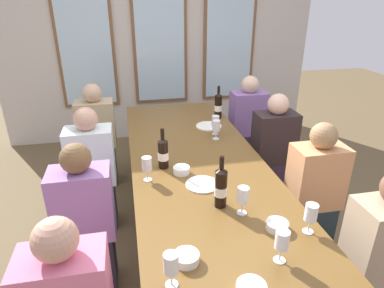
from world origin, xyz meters
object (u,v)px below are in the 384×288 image
Objects in this scene: tasting_bowl_1 at (277,226)px; wine_glass_4 at (216,127)px; dining_table at (197,167)px; wine_glass_3 at (282,241)px; wine_glass_1 at (311,213)px; seated_person_4 at (98,138)px; tasting_bowl_3 at (181,170)px; white_plate_0 at (202,184)px; tasting_bowl_2 at (186,258)px; white_plate_1 at (209,126)px; wine_glass_0 at (147,165)px; seated_person_3 at (313,195)px; wine_glass_2 at (171,265)px; wine_bottle_0 at (221,187)px; seated_person_2 at (86,224)px; wine_glass_5 at (215,122)px; wine_glass_6 at (243,196)px; seated_person_7 at (378,263)px; wine_bottle_1 at (218,106)px; seated_person_1 at (273,153)px; seated_person_5 at (247,127)px; seated_person_0 at (93,173)px; wine_bottle_2 at (163,153)px.

wine_glass_4 reaches higher than tasting_bowl_1.
wine_glass_3 reaches higher than dining_table.
wine_glass_1 is 0.16× the size of seated_person_4.
white_plate_0 is at bearing -59.66° from tasting_bowl_3.
tasting_bowl_2 is 0.46m from wine_glass_3.
tasting_bowl_3 reaches higher than white_plate_1.
wine_glass_4 is (0.65, 0.59, 0.00)m from wine_glass_0.
wine_glass_3 is (-0.24, -0.17, 0.00)m from wine_glass_1.
seated_person_3 is at bearing 32.31° from tasting_bowl_2.
wine_glass_2 reaches higher than tasting_bowl_1.
wine_bottle_0 is 1.94m from seated_person_4.
tasting_bowl_1 is at bearing -26.51° from seated_person_2.
dining_table is 16.62× the size of wine_glass_2.
wine_glass_3 is 1.61m from wine_glass_5.
wine_glass_0 is 1.00× the size of wine_glass_6.
wine_glass_6 is 0.85m from seated_person_7.
wine_glass_3 is at bearing -93.09° from white_plate_1.
tasting_bowl_3 is (0.13, 0.86, 0.00)m from tasting_bowl_2.
wine_glass_3 is (-0.25, -2.02, -0.01)m from wine_bottle_1.
seated_person_1 reaches higher than wine_glass_4.
seated_person_3 is (0.00, -0.74, 0.00)m from seated_person_1.
white_plate_0 is at bearing -106.34° from white_plate_1.
tasting_bowl_3 is 0.79m from wine_glass_5.
seated_person_5 is (0.55, 0.63, -0.33)m from wine_glass_5.
wine_glass_1 is (0.40, -0.33, -0.01)m from wine_bottle_0.
wine_glass_0 is 0.16× the size of seated_person_1.
wine_bottle_1 is 1.35m from seated_person_3.
wine_bottle_1 is 0.30× the size of seated_person_2.
wine_glass_0 is 1.06m from wine_glass_3.
seated_person_3 reaches higher than tasting_bowl_2.
wine_glass_0 is 1.27m from seated_person_3.
tasting_bowl_3 is 0.68× the size of wine_glass_2.
dining_table is 1.01m from wine_bottle_1.
seated_person_2 is at bearing -136.55° from white_plate_1.
seated_person_0 is 0.70m from seated_person_2.
white_plate_0 is 1.73m from seated_person_5.
seated_person_5 is (1.09, 1.17, -0.33)m from wine_bottle_2.
seated_person_0 is (-1.24, -0.56, -0.34)m from wine_bottle_1.
seated_person_2 is (-0.99, 0.76, -0.34)m from wine_glass_3.
wine_glass_4 reaches higher than tasting_bowl_2.
white_plate_0 is 1.18m from seated_person_1.
wine_glass_3 is 0.16× the size of seated_person_4.
wine_bottle_2 is (-0.28, 0.56, -0.01)m from wine_bottle_0.
wine_bottle_0 is 1.13m from wine_glass_5.
wine_glass_0 is at bearing -169.07° from tasting_bowl_3.
white_plate_1 is 1.18m from seated_person_3.
tasting_bowl_1 is 0.55m from tasting_bowl_2.
wine_glass_4 is 0.16× the size of seated_person_4.
wine_glass_5 is at bearing 46.49° from wine_glass_0.
seated_person_3 is (0.55, -0.82, -0.33)m from wine_glass_5.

